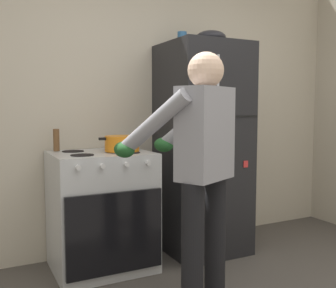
{
  "coord_description": "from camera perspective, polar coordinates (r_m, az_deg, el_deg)",
  "views": [
    {
      "loc": [
        -1.41,
        -1.4,
        1.27
      ],
      "look_at": [
        -0.04,
        1.32,
        1.0
      ],
      "focal_mm": 41.89,
      "sensor_mm": 36.0,
      "label": 1
    }
  ],
  "objects": [
    {
      "name": "person_cook",
      "position": [
        2.33,
        4.5,
        -2.55
      ],
      "size": [
        0.67,
        0.76,
        1.6
      ],
      "color": "black",
      "rests_on": "ground"
    },
    {
      "name": "pepper_mill",
      "position": [
        3.23,
        -15.94,
        0.57
      ],
      "size": [
        0.05,
        0.05,
        0.17
      ],
      "primitive_type": "cylinder",
      "color": "brown",
      "rests_on": "stove_range"
    },
    {
      "name": "kitchen_wall_back",
      "position": [
        3.63,
        -3.91,
        6.33
      ],
      "size": [
        6.0,
        0.1,
        2.7
      ],
      "primitive_type": "cube",
      "color": "beige",
      "rests_on": "ground"
    },
    {
      "name": "mixing_bowl",
      "position": [
        3.59,
        6.24,
        15.14
      ],
      "size": [
        0.27,
        0.27,
        0.12
      ],
      "primitive_type": "ellipsoid",
      "color": "black",
      "rests_on": "refrigerator"
    },
    {
      "name": "red_pot",
      "position": [
        3.12,
        -6.72,
        0.08
      ],
      "size": [
        0.37,
        0.27,
        0.12
      ],
      "color": "orange",
      "rests_on": "stove_range"
    },
    {
      "name": "refrigerator",
      "position": [
        3.51,
        4.99,
        -0.68
      ],
      "size": [
        0.68,
        0.72,
        1.84
      ],
      "color": "black",
      "rests_on": "ground"
    },
    {
      "name": "stove_range",
      "position": [
        3.19,
        -9.6,
        -9.6
      ],
      "size": [
        0.76,
        0.67,
        0.94
      ],
      "color": "silver",
      "rests_on": "ground"
    },
    {
      "name": "coffee_mug",
      "position": [
        3.5,
        2.1,
        15.22
      ],
      "size": [
        0.11,
        0.08,
        0.1
      ],
      "color": "#2D6093",
      "rests_on": "refrigerator"
    }
  ]
}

